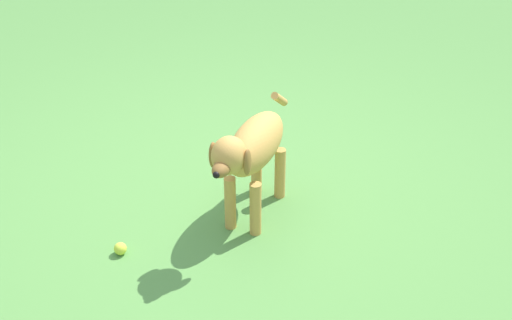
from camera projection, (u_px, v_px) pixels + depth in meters
ground at (231, 191)px, 3.82m from camera, size 14.00×14.00×0.00m
dog at (252, 150)px, 3.38m from camera, size 0.39×0.94×0.65m
tennis_ball_0 at (120, 249)px, 3.30m from camera, size 0.07×0.07×0.07m
tennis_ball_1 at (248, 132)px, 4.37m from camera, size 0.07×0.07×0.07m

